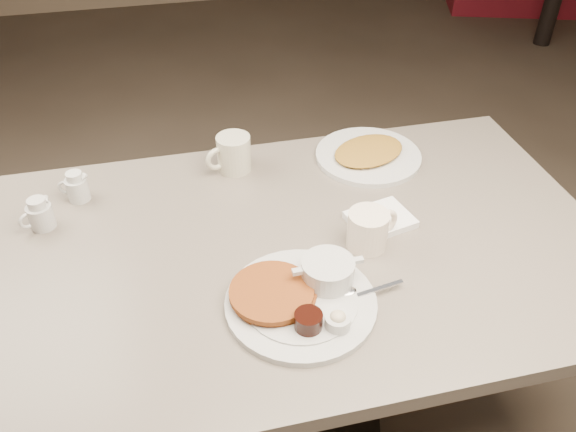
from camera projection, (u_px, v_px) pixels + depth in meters
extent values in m
cube|color=#4C3F33|center=(289.00, 426.00, 1.83)|extent=(7.00, 8.00, 0.02)
cube|color=slate|center=(290.00, 251.00, 1.36)|extent=(1.50, 0.90, 0.04)
cylinder|color=black|center=(290.00, 348.00, 1.58)|extent=(0.14, 0.14, 0.69)
cylinder|color=black|center=(289.00, 421.00, 1.81)|extent=(0.56, 0.56, 0.03)
cylinder|color=#BAB9B5|center=(301.00, 303.00, 1.20)|extent=(0.32, 0.32, 0.01)
cylinder|color=#BAB9B5|center=(301.00, 300.00, 1.19)|extent=(0.24, 0.24, 0.00)
cylinder|color=brown|center=(274.00, 293.00, 1.20)|extent=(0.18, 0.18, 0.01)
cylinder|color=brown|center=(272.00, 292.00, 1.19)|extent=(0.18, 0.18, 0.01)
cylinder|color=#BAB9B5|center=(328.00, 272.00, 1.22)|extent=(0.12, 0.12, 0.05)
cube|color=#BAB9B5|center=(298.00, 271.00, 1.19)|extent=(0.03, 0.01, 0.01)
cube|color=#BAB9B5|center=(358.00, 260.00, 1.22)|extent=(0.03, 0.01, 0.01)
ellipsoid|color=beige|center=(321.00, 267.00, 1.21)|extent=(0.05, 0.05, 0.03)
ellipsoid|color=beige|center=(336.00, 268.00, 1.21)|extent=(0.05, 0.05, 0.02)
cylinder|color=black|center=(308.00, 321.00, 1.12)|extent=(0.06, 0.06, 0.04)
cylinder|color=#BAB9B5|center=(338.00, 322.00, 1.13)|extent=(0.05, 0.05, 0.03)
ellipsoid|color=#C2B08E|center=(338.00, 317.00, 1.12)|extent=(0.03, 0.03, 0.02)
cube|color=#AFB0B4|center=(377.00, 289.00, 1.22)|extent=(0.12, 0.03, 0.00)
ellipsoid|color=#AFB0B4|center=(348.00, 291.00, 1.21)|extent=(0.04, 0.03, 0.01)
cylinder|color=white|center=(368.00, 230.00, 1.32)|extent=(0.12, 0.12, 0.09)
cylinder|color=#2C241F|center=(369.00, 216.00, 1.30)|extent=(0.09, 0.09, 0.01)
torus|color=white|center=(386.00, 222.00, 1.34)|extent=(0.07, 0.03, 0.07)
cube|color=white|center=(380.00, 220.00, 1.41)|extent=(0.17, 0.15, 0.02)
cylinder|color=beige|center=(234.00, 153.00, 1.56)|extent=(0.12, 0.12, 0.10)
torus|color=beige|center=(217.00, 159.00, 1.54)|extent=(0.07, 0.04, 0.07)
cylinder|color=beige|center=(41.00, 217.00, 1.38)|extent=(0.07, 0.07, 0.06)
cylinder|color=beige|center=(37.00, 203.00, 1.36)|extent=(0.05, 0.05, 0.02)
cone|color=beige|center=(46.00, 200.00, 1.37)|extent=(0.03, 0.03, 0.02)
torus|color=beige|center=(28.00, 221.00, 1.36)|extent=(0.04, 0.03, 0.04)
cylinder|color=silver|center=(78.00, 189.00, 1.47)|extent=(0.07, 0.07, 0.06)
cylinder|color=silver|center=(74.00, 176.00, 1.44)|extent=(0.05, 0.05, 0.02)
cone|color=silver|center=(83.00, 178.00, 1.45)|extent=(0.02, 0.02, 0.02)
torus|color=silver|center=(66.00, 188.00, 1.47)|extent=(0.04, 0.02, 0.04)
cylinder|color=silver|center=(368.00, 156.00, 1.63)|extent=(0.39, 0.39, 0.01)
ellipsoid|color=olive|center=(369.00, 151.00, 1.62)|extent=(0.26, 0.22, 0.02)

